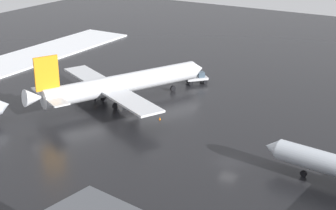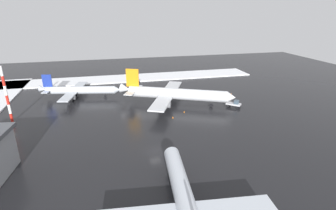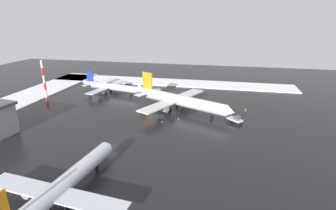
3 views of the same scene
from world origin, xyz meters
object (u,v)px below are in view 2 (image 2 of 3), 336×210
Objects in this scene: ground_crew_mid_apron at (165,98)px; traffic_cone_mid_line at (173,117)px; airplane_foreground_jet at (185,202)px; airplane_parked_starboard at (79,90)px; ground_crew_beside_wing at (231,95)px; traffic_cone_near_nose at (184,112)px; airplane_far_rear at (174,94)px; antenna_mast at (7,95)px; pushback_tug at (234,104)px.

traffic_cone_mid_line is (15.85, -1.47, -0.70)m from ground_crew_mid_apron.
airplane_foreground_jet reaches higher than airplane_parked_starboard.
airplane_foreground_jet is 18.36× the size of ground_crew_beside_wing.
airplane_parked_starboard reaches higher than traffic_cone_near_nose.
airplane_parked_starboard is (-64.23, -19.76, -0.25)m from airplane_foreground_jet.
traffic_cone_near_nose is at bearing -10.76° from airplane_foreground_jet.
airplane_far_rear reaches higher than airplane_foreground_jet.
antenna_mast is at bearing -120.81° from airplane_parked_starboard.
airplane_far_rear is at bearing -171.30° from traffic_cone_near_nose.
antenna_mast is (8.07, -46.18, 7.04)m from ground_crew_mid_apron.
airplane_parked_starboard is at bearing -162.36° from pushback_tug.
ground_crew_beside_wing is 0.11× the size of antenna_mast.
traffic_cone_near_nose is at bearing 127.02° from traffic_cone_mid_line.
pushback_tug is at bearing 100.38° from traffic_cone_mid_line.
antenna_mast is (-3.83, -66.26, 6.73)m from pushback_tug.
airplane_foreground_jet reaches higher than traffic_cone_near_nose.
ground_crew_mid_apron reaches higher than traffic_cone_mid_line.
traffic_cone_mid_line is (3.38, -4.49, 0.00)m from traffic_cone_near_nose.
ground_crew_mid_apron is 15.93m from traffic_cone_mid_line.
airplane_foreground_jet reaches higher than pushback_tug.
ground_crew_mid_apron is at bearing -168.89° from pushback_tug.
antenna_mast is (5.35, -69.67, 7.04)m from ground_crew_beside_wing.
ground_crew_mid_apron is (-4.74, -1.84, -2.81)m from airplane_far_rear.
airplane_parked_starboard is 25.41m from antenna_mast.
airplane_far_rear is at bearing 163.43° from traffic_cone_mid_line.
airplane_parked_starboard is at bearing 23.21° from airplane_foreground_jet.
airplane_foreground_jet is 58.94m from antenna_mast.
pushback_tug is 9.79m from ground_crew_beside_wing.
pushback_tug reaches higher than ground_crew_beside_wing.
traffic_cone_mid_line is (13.12, -24.96, -0.70)m from ground_crew_beside_wing.
ground_crew_mid_apron is 23.65m from ground_crew_beside_wing.
airplane_far_rear reaches higher than airplane_parked_starboard.
ground_crew_beside_wing is at bearing 30.55° from airplane_far_rear.
airplane_far_rear reaches higher than ground_crew_mid_apron.
airplane_far_rear is 21.15× the size of ground_crew_beside_wing.
pushback_tug is at bearing 3.81° from airplane_far_rear.
airplane_parked_starboard is 31.12m from ground_crew_mid_apron.
airplane_foreground_jet is 1.96× the size of antenna_mast.
airplane_parked_starboard is at bearing 137.37° from antenna_mast.
pushback_tug is 2.86× the size of ground_crew_beside_wing.
pushback_tug is 0.31× the size of antenna_mast.
airplane_foreground_jet is at bearing -61.09° from airplane_parked_starboard.
pushback_tug is at bearing -82.43° from ground_crew_beside_wing.
airplane_parked_starboard is 52.16× the size of traffic_cone_near_nose.
airplane_foreground_jet is at bearing -16.87° from traffic_cone_near_nose.
airplane_far_rear is at bearing -159.68° from pushback_tug.
airplane_far_rear reaches higher than pushback_tug.
airplane_far_rear is 8.57m from traffic_cone_near_nose.
airplane_foreground_jet is 1.09× the size of airplane_parked_starboard.
airplane_far_rear is 7.39× the size of pushback_tug.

